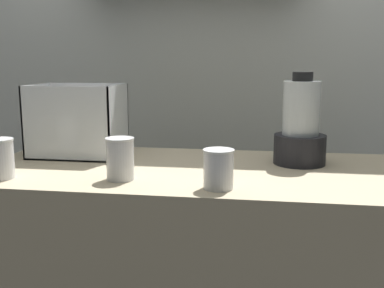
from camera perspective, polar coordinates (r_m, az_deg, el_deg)
back_wall_unit at (r=2.23m, az=2.90°, el=10.86°), size 2.60×0.24×2.50m
carrot_display_bin at (r=1.75m, az=-14.01°, el=1.32°), size 0.32×0.23×0.26m
blender_pitcher at (r=1.59m, az=13.32°, el=1.85°), size 0.17×0.17×0.31m
juice_cup_carrot_far_left at (r=1.48m, az=-22.78°, el=-1.93°), size 0.09×0.09×0.12m
juice_cup_pomegranate_left at (r=1.37m, az=-8.90°, el=-2.08°), size 0.08×0.08×0.13m
juice_cup_pomegranate_middle at (r=1.26m, az=3.31°, el=-3.31°), size 0.09×0.09×0.11m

